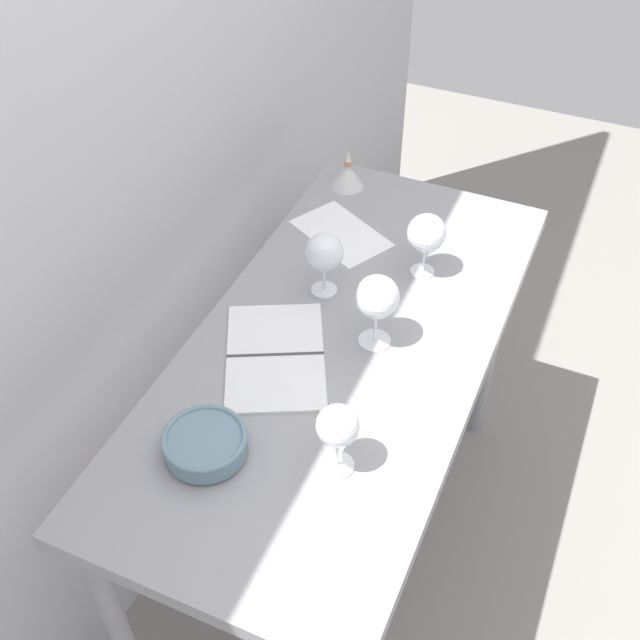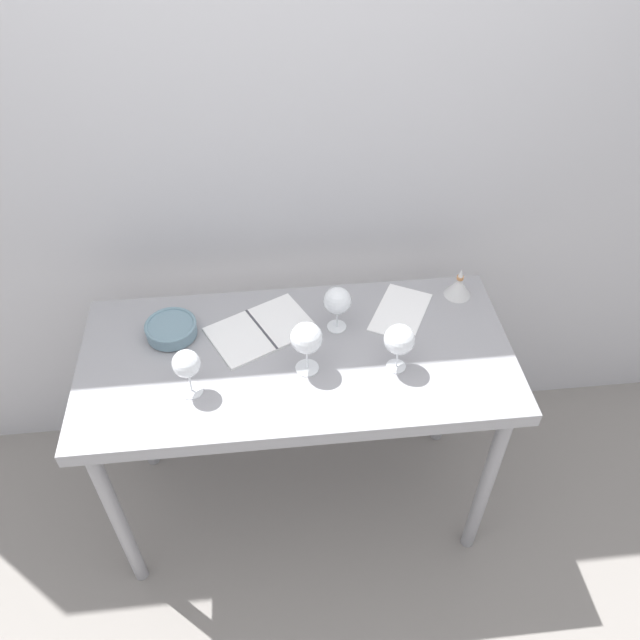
# 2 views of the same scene
# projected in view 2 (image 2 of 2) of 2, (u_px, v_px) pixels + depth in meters

# --- Properties ---
(ground_plane) EXTENTS (6.00, 6.00, 0.00)m
(ground_plane) POSITION_uv_depth(u_px,v_px,m) (302.00, 499.00, 2.65)
(ground_plane) COLOR gray
(back_wall) EXTENTS (3.80, 0.04, 2.60)m
(back_wall) POSITION_uv_depth(u_px,v_px,m) (282.00, 165.00, 2.11)
(back_wall) COLOR #BABABF
(back_wall) RESTS_ON ground_plane
(steel_counter) EXTENTS (1.40, 0.65, 0.90)m
(steel_counter) POSITION_uv_depth(u_px,v_px,m) (298.00, 375.00, 2.10)
(steel_counter) COLOR gray
(steel_counter) RESTS_ON ground_plane
(wine_glass_near_left) EXTENTS (0.08, 0.08, 0.17)m
(wine_glass_near_left) POSITION_uv_depth(u_px,v_px,m) (186.00, 365.00, 1.83)
(wine_glass_near_left) COLOR white
(wine_glass_near_left) RESTS_ON steel_counter
(wine_glass_near_center) EXTENTS (0.10, 0.10, 0.19)m
(wine_glass_near_center) POSITION_uv_depth(u_px,v_px,m) (306.00, 339.00, 1.89)
(wine_glass_near_center) COLOR white
(wine_glass_near_center) RESTS_ON steel_counter
(wine_glass_near_right) EXTENTS (0.10, 0.10, 0.17)m
(wine_glass_near_right) POSITION_uv_depth(u_px,v_px,m) (399.00, 340.00, 1.90)
(wine_glass_near_right) COLOR white
(wine_glass_near_right) RESTS_ON steel_counter
(wine_glass_far_right) EXTENTS (0.09, 0.09, 0.17)m
(wine_glass_far_right) POSITION_uv_depth(u_px,v_px,m) (337.00, 302.00, 2.03)
(wine_glass_far_right) COLOR white
(wine_glass_far_right) RESTS_ON steel_counter
(open_notebook) EXTENTS (0.40, 0.34, 0.01)m
(open_notebook) POSITION_uv_depth(u_px,v_px,m) (261.00, 330.00, 2.10)
(open_notebook) COLOR white
(open_notebook) RESTS_ON steel_counter
(tasting_sheet_upper) EXTENTS (0.26, 0.30, 0.00)m
(tasting_sheet_upper) POSITION_uv_depth(u_px,v_px,m) (400.00, 312.00, 2.17)
(tasting_sheet_upper) COLOR white
(tasting_sheet_upper) RESTS_ON steel_counter
(tasting_bowl) EXTENTS (0.17, 0.17, 0.05)m
(tasting_bowl) POSITION_uv_depth(u_px,v_px,m) (171.00, 329.00, 2.06)
(tasting_bowl) COLOR #4C4C4C
(tasting_bowl) RESTS_ON steel_counter
(decanter_funnel) EXTENTS (0.10, 0.10, 0.11)m
(decanter_funnel) POSITION_uv_depth(u_px,v_px,m) (458.00, 287.00, 2.21)
(decanter_funnel) COLOR silver
(decanter_funnel) RESTS_ON steel_counter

